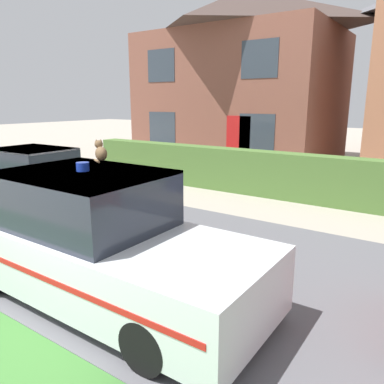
{
  "coord_description": "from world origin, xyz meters",
  "views": [
    {
      "loc": [
        3.83,
        -1.19,
        2.62
      ],
      "look_at": [
        0.17,
        4.14,
        1.05
      ],
      "focal_mm": 35.0,
      "sensor_mm": 36.0,
      "label": 1
    }
  ],
  "objects_px": {
    "neighbour_car_near": "(30,178)",
    "house_left": "(242,76)",
    "cat": "(101,152)",
    "police_car": "(100,242)"
  },
  "relations": [
    {
      "from": "police_car",
      "to": "neighbour_car_near",
      "type": "height_order",
      "value": "police_car"
    },
    {
      "from": "cat",
      "to": "house_left",
      "type": "distance_m",
      "value": 13.17
    },
    {
      "from": "police_car",
      "to": "cat",
      "type": "bearing_deg",
      "value": 121.63
    },
    {
      "from": "cat",
      "to": "neighbour_car_near",
      "type": "distance_m",
      "value": 5.65
    },
    {
      "from": "police_car",
      "to": "house_left",
      "type": "distance_m",
      "value": 13.64
    },
    {
      "from": "neighbour_car_near",
      "to": "house_left",
      "type": "relative_size",
      "value": 0.51
    },
    {
      "from": "neighbour_car_near",
      "to": "house_left",
      "type": "bearing_deg",
      "value": -96.3
    },
    {
      "from": "cat",
      "to": "neighbour_car_near",
      "type": "xyz_separation_m",
      "value": [
        -5.1,
        2.08,
        -1.27
      ]
    },
    {
      "from": "house_left",
      "to": "police_car",
      "type": "bearing_deg",
      "value": -70.78
    },
    {
      "from": "cat",
      "to": "house_left",
      "type": "height_order",
      "value": "house_left"
    }
  ]
}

